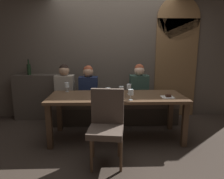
# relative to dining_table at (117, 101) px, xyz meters

# --- Properties ---
(ground) EXTENTS (9.00, 9.00, 0.00)m
(ground) POSITION_rel_dining_table_xyz_m (0.00, 0.00, -0.65)
(ground) COLOR #382D26
(back_wall_tiled) EXTENTS (6.00, 0.12, 3.00)m
(back_wall_tiled) POSITION_rel_dining_table_xyz_m (0.00, 1.22, 0.85)
(back_wall_tiled) COLOR brown
(back_wall_tiled) RESTS_ON ground
(arched_door) EXTENTS (0.90, 0.05, 2.55)m
(arched_door) POSITION_rel_dining_table_xyz_m (1.35, 1.15, 0.71)
(arched_door) COLOR brown
(arched_door) RESTS_ON ground
(back_counter) EXTENTS (1.10, 0.28, 0.95)m
(back_counter) POSITION_rel_dining_table_xyz_m (-1.55, 1.04, -0.18)
(back_counter) COLOR #494138
(back_counter) RESTS_ON ground
(dining_table) EXTENTS (2.20, 0.84, 0.74)m
(dining_table) POSITION_rel_dining_table_xyz_m (0.00, 0.00, 0.00)
(dining_table) COLOR #493422
(dining_table) RESTS_ON ground
(banquette_bench) EXTENTS (2.50, 0.44, 0.45)m
(banquette_bench) POSITION_rel_dining_table_xyz_m (0.00, 0.70, -0.42)
(banquette_bench) COLOR #312A23
(banquette_bench) RESTS_ON ground
(chair_near_side) EXTENTS (0.50, 0.50, 0.98)m
(chair_near_side) POSITION_rel_dining_table_xyz_m (-0.17, -0.72, -0.09)
(chair_near_side) COLOR brown
(chair_near_side) RESTS_ON ground
(diner_redhead) EXTENTS (0.36, 0.24, 0.75)m
(diner_redhead) POSITION_rel_dining_table_xyz_m (-0.98, 0.71, 0.15)
(diner_redhead) COLOR #9E9384
(diner_redhead) RESTS_ON banquette_bench
(diner_bearded) EXTENTS (0.36, 0.24, 0.72)m
(diner_bearded) POSITION_rel_dining_table_xyz_m (-0.51, 0.68, 0.14)
(diner_bearded) COLOR #192342
(diner_bearded) RESTS_ON banquette_bench
(diner_far_end) EXTENTS (0.36, 0.24, 0.75)m
(diner_far_end) POSITION_rel_dining_table_xyz_m (0.48, 0.68, 0.15)
(diner_far_end) COLOR #2D473D
(diner_far_end) RESTS_ON banquette_bench
(wine_bottle_dark_red) EXTENTS (0.08, 0.08, 0.33)m
(wine_bottle_dark_red) POSITION_rel_dining_table_xyz_m (-1.76, 1.02, 0.42)
(wine_bottle_dark_red) COLOR black
(wine_bottle_dark_red) RESTS_ON back_counter
(wine_glass_far_left) EXTENTS (0.08, 0.08, 0.16)m
(wine_glass_far_left) POSITION_rel_dining_table_xyz_m (-0.86, 0.32, 0.20)
(wine_glass_far_left) COLOR silver
(wine_glass_far_left) RESTS_ON dining_table
(wine_glass_near_left) EXTENTS (0.08, 0.08, 0.16)m
(wine_glass_near_left) POSITION_rel_dining_table_xyz_m (0.19, -0.30, 0.20)
(wine_glass_near_left) COLOR silver
(wine_glass_near_left) RESTS_ON dining_table
(wine_glass_near_right) EXTENTS (0.08, 0.08, 0.16)m
(wine_glass_near_right) POSITION_rel_dining_table_xyz_m (-0.14, -0.17, 0.20)
(wine_glass_near_right) COLOR silver
(wine_glass_near_right) RESTS_ON dining_table
(wine_glass_center_front) EXTENTS (0.08, 0.08, 0.16)m
(wine_glass_center_front) POSITION_rel_dining_table_xyz_m (0.22, 0.13, 0.20)
(wine_glass_center_front) COLOR silver
(wine_glass_center_front) RESTS_ON dining_table
(wine_glass_end_right) EXTENTS (0.08, 0.08, 0.16)m
(wine_glass_end_right) POSITION_rel_dining_table_xyz_m (0.07, -0.06, 0.20)
(wine_glass_end_right) COLOR silver
(wine_glass_end_right) RESTS_ON dining_table
(dessert_plate) EXTENTS (0.19, 0.19, 0.05)m
(dessert_plate) POSITION_rel_dining_table_xyz_m (0.80, -0.16, 0.10)
(dessert_plate) COLOR white
(dessert_plate) RESTS_ON dining_table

